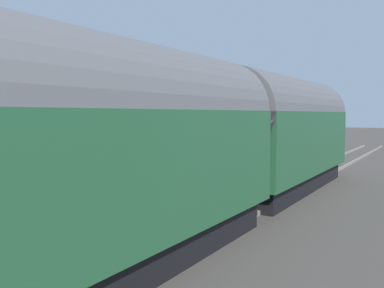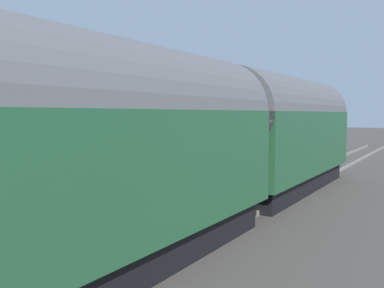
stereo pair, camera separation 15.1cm
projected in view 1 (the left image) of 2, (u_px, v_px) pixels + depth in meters
The scene contains 17 objects.
ground_plane at pixel (251, 192), 16.34m from camera, with size 160.00×160.00×0.00m, color #423D38.
platform at pixel (154, 173), 18.50m from camera, with size 32.00×6.80×0.86m, color gray.
platform_edge_coping at pixel (223, 167), 16.87m from camera, with size 32.00×0.36×0.02m, color beige.
rail_near at pixel (294, 194), 15.53m from camera, with size 52.00×0.08×0.14m, color gray.
rail_far at pixel (256, 190), 16.25m from camera, with size 52.00×0.08×0.14m, color gray.
train at pixel (132, 150), 8.49m from camera, with size 28.44×2.73×4.32m.
station_building at pixel (51, 130), 14.71m from camera, with size 6.42×3.80×4.96m.
bench_mid_platform at pixel (218, 145), 21.86m from camera, with size 1.40×0.45×0.88m.
bench_by_lamp at pixel (257, 140), 26.27m from camera, with size 1.40×0.44×0.88m.
planter_corner_building at pixel (198, 141), 24.89m from camera, with size 0.66×0.66×0.97m.
planter_under_sign at pixel (241, 148), 22.67m from camera, with size 0.85×0.32×0.60m.
planter_edge_far at pixel (246, 146), 23.84m from camera, with size 1.01×0.32×0.65m.
planter_edge_near at pixel (291, 141), 27.54m from camera, with size 0.38×0.38×0.65m.
planter_by_door at pixel (214, 143), 26.51m from camera, with size 0.86×0.32×0.60m.
lamp_post_platform at pixel (235, 98), 18.94m from camera, with size 0.32×0.50×3.93m.
station_sign_board at pixel (265, 130), 22.85m from camera, with size 0.96×0.06×1.57m.
tree_far_right at pixel (180, 91), 33.06m from camera, with size 3.45×3.75×6.63m.
Camera 1 is at (-15.13, -6.13, 2.93)m, focal length 40.84 mm.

